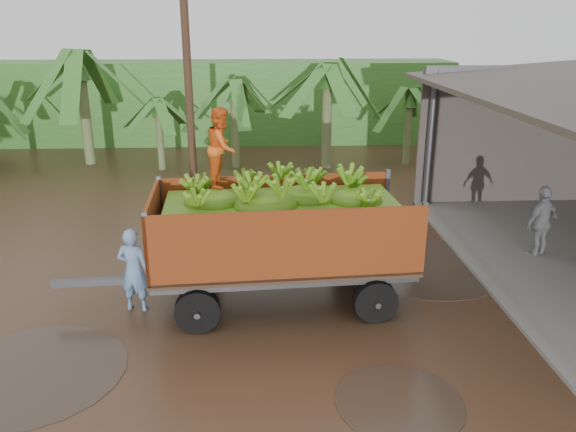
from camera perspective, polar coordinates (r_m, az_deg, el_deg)
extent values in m
plane|color=black|center=(11.49, -4.45, -8.20)|extent=(100.00, 100.00, 0.00)
cube|color=#2D661E|center=(26.54, -8.06, 11.43)|extent=(22.00, 3.00, 3.60)
cube|color=#47474C|center=(11.29, -18.17, -6.33)|extent=(1.95, 0.26, 0.13)
imported|color=#E25B1A|center=(10.75, -6.73, 6.96)|extent=(0.68, 0.82, 1.51)
imported|color=#678ABB|center=(11.04, -15.43, -5.29)|extent=(0.66, 0.49, 1.66)
imported|color=gray|center=(14.28, 24.36, -0.56)|extent=(1.10, 0.86, 1.74)
cylinder|color=#47301E|center=(17.30, -10.13, 13.83)|extent=(0.24, 0.24, 7.51)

